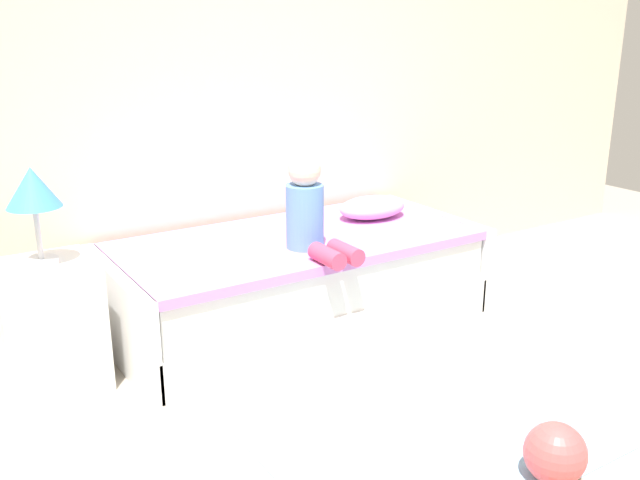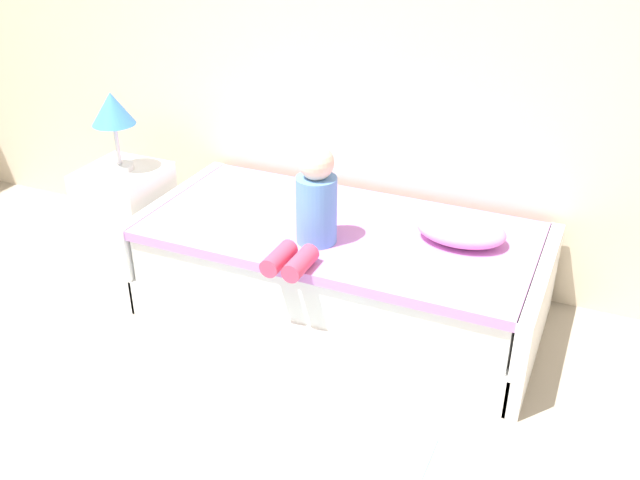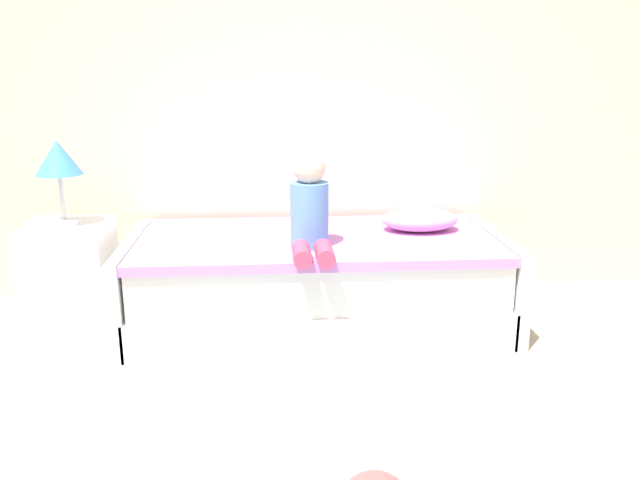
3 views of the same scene
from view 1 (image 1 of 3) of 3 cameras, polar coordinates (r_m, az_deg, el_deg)
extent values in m
cube|color=beige|center=(4.25, -7.40, 14.43)|extent=(7.20, 0.10, 2.90)
cube|color=white|center=(4.07, -1.90, -5.16)|extent=(2.00, 1.00, 0.20)
cube|color=white|center=(3.99, -1.93, -2.17)|extent=(1.94, 0.94, 0.25)
cube|color=#C67FD1|center=(3.94, -1.95, -0.12)|extent=(1.98, 0.98, 0.05)
cube|color=white|center=(3.64, -15.93, -6.11)|extent=(0.07, 1.00, 0.50)
cube|color=white|center=(4.59, 9.10, -0.73)|extent=(0.07, 1.00, 0.50)
cube|color=white|center=(3.54, -21.02, -6.47)|extent=(0.44, 0.44, 0.60)
cylinder|color=silver|center=(3.43, -21.59, -1.64)|extent=(0.15, 0.15, 0.03)
cylinder|color=silver|center=(3.39, -21.84, 0.52)|extent=(0.02, 0.02, 0.24)
cone|color=#3F8CD8|center=(3.34, -22.25, 3.97)|extent=(0.24, 0.24, 0.18)
cylinder|color=#598CD1|center=(3.71, -1.23, 1.92)|extent=(0.20, 0.20, 0.34)
sphere|color=beige|center=(3.65, -1.26, 5.64)|extent=(0.17, 0.17, 0.17)
cylinder|color=#D83F60|center=(3.48, 0.58, -1.32)|extent=(0.09, 0.22, 0.09)
cylinder|color=#D83F60|center=(3.54, 2.07, -1.01)|extent=(0.09, 0.22, 0.09)
ellipsoid|color=#EA8CC6|center=(4.32, 4.24, 2.66)|extent=(0.44, 0.30, 0.13)
sphere|color=#E54C4C|center=(2.88, 18.49, -16.03)|extent=(0.24, 0.24, 0.24)
cube|color=#7AA8CC|center=(3.17, 10.13, -14.47)|extent=(1.60, 1.10, 0.01)
camera|label=2|loc=(3.17, 56.53, 19.37)|focal=39.77mm
camera|label=3|loc=(1.70, 64.43, -0.19)|focal=36.42mm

